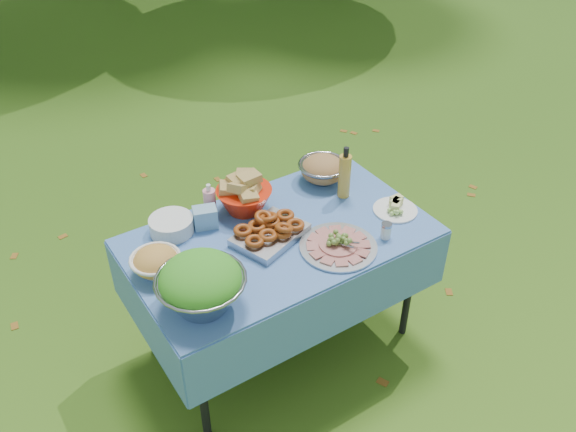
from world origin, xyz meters
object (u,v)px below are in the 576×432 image
object	(u,v)px
pasta_bowl_steel	(323,169)
charcuterie_platter	(339,241)
salad_bowl	(201,284)
picnic_table	(280,292)
oil_bottle	(345,172)
plate_stack	(171,225)
bread_bowl	(244,194)

from	to	relation	value
pasta_bowl_steel	charcuterie_platter	bearing A→B (deg)	-118.35
salad_bowl	picnic_table	bearing A→B (deg)	23.47
pasta_bowl_steel	oil_bottle	xyz separation A→B (m)	(0.00, -0.19, 0.08)
plate_stack	oil_bottle	xyz separation A→B (m)	(0.89, -0.21, 0.11)
salad_bowl	pasta_bowl_steel	xyz separation A→B (m)	(0.99, 0.52, -0.05)
picnic_table	salad_bowl	distance (m)	0.77
charcuterie_platter	oil_bottle	world-z (taller)	oil_bottle
picnic_table	plate_stack	size ratio (longest dim) A/B	6.75
salad_bowl	charcuterie_platter	world-z (taller)	salad_bowl
charcuterie_platter	oil_bottle	distance (m)	0.45
charcuterie_platter	salad_bowl	bearing A→B (deg)	179.68
plate_stack	bread_bowl	bearing A→B (deg)	-5.15
picnic_table	plate_stack	xyz separation A→B (m)	(-0.43, 0.31, 0.42)
picnic_table	salad_bowl	xyz separation A→B (m)	(-0.53, -0.23, 0.51)
salad_bowl	charcuterie_platter	bearing A→B (deg)	-0.32
pasta_bowl_steel	oil_bottle	world-z (taller)	oil_bottle
picnic_table	charcuterie_platter	distance (m)	0.52
salad_bowl	bread_bowl	distance (m)	0.71
salad_bowl	charcuterie_platter	xyz separation A→B (m)	(0.71, -0.00, -0.08)
picnic_table	oil_bottle	size ratio (longest dim) A/B	4.98
salad_bowl	bread_bowl	xyz separation A→B (m)	(0.49, 0.51, -0.03)
picnic_table	plate_stack	bearing A→B (deg)	143.91
pasta_bowl_steel	charcuterie_platter	world-z (taller)	pasta_bowl_steel
picnic_table	pasta_bowl_steel	size ratio (longest dim) A/B	5.52
plate_stack	salad_bowl	bearing A→B (deg)	-100.70
bread_bowl	oil_bottle	world-z (taller)	oil_bottle
plate_stack	charcuterie_platter	distance (m)	0.82
picnic_table	bread_bowl	xyz separation A→B (m)	(-0.04, 0.28, 0.48)
charcuterie_platter	oil_bottle	size ratio (longest dim) A/B	1.27
picnic_table	charcuterie_platter	size ratio (longest dim) A/B	3.93
oil_bottle	picnic_table	bearing A→B (deg)	-167.68
plate_stack	oil_bottle	size ratio (longest dim) A/B	0.74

